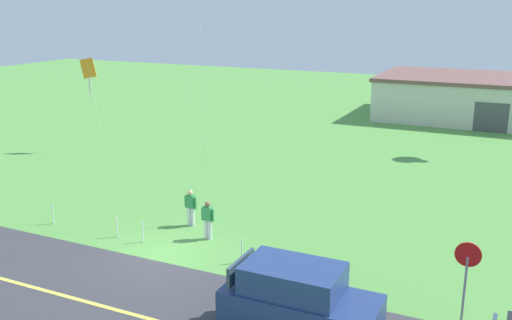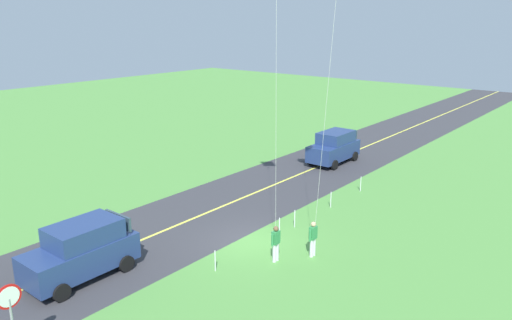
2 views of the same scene
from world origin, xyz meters
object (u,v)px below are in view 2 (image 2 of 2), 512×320
object	(u,v)px
car_suv_foreground	(81,250)
car_parked_west_far	(334,147)
stop_sign	(10,308)
person_adult_near	(313,238)
person_adult_companion	(276,242)

from	to	relation	value
car_suv_foreground	car_parked_west_far	xyz separation A→B (m)	(-20.55, -0.63, 0.00)
stop_sign	person_adult_near	size ratio (longest dim) A/B	1.60
car_suv_foreground	car_parked_west_far	world-z (taller)	same
person_adult_near	person_adult_companion	size ratio (longest dim) A/B	1.00
car_suv_foreground	person_adult_companion	bearing A→B (deg)	138.73
stop_sign	car_suv_foreground	bearing A→B (deg)	-144.42
person_adult_near	car_suv_foreground	bearing A→B (deg)	-143.75
car_suv_foreground	stop_sign	distance (m)	5.12
person_adult_near	person_adult_companion	world-z (taller)	same
person_adult_companion	car_parked_west_far	bearing A→B (deg)	-159.18
car_parked_west_far	stop_sign	distance (m)	24.95
car_parked_west_far	car_suv_foreground	bearing A→B (deg)	1.77
stop_sign	person_adult_companion	bearing A→B (deg)	167.57
stop_sign	person_adult_companion	xyz separation A→B (m)	(-10.01, 2.21, -0.94)
person_adult_near	stop_sign	bearing A→B (deg)	-119.17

